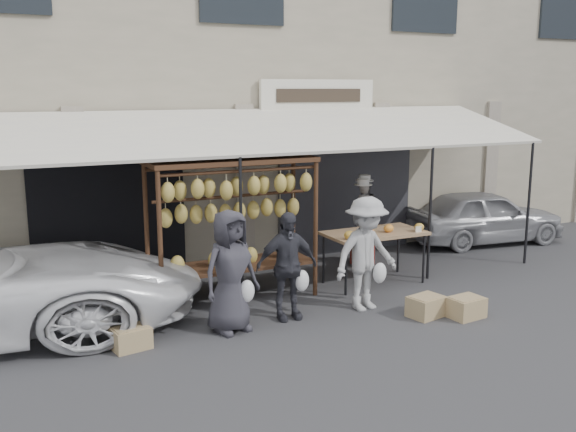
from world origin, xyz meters
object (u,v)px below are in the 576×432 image
(produce_table, at_px, (375,234))
(crate_far, at_px, (131,338))
(vendor_right, at_px, (364,209))
(crate_near_b, at_px, (466,307))
(crate_near_a, at_px, (426,306))
(customer_mid, at_px, (287,266))
(vendor_left, at_px, (362,212))
(customer_left, at_px, (230,271))
(sedan, at_px, (484,216))
(banana_rack, at_px, (234,202))
(customer_right, at_px, (366,254))

(produce_table, height_order, crate_far, produce_table)
(vendor_right, bearing_deg, crate_near_b, 88.67)
(crate_near_a, xyz_separation_m, crate_near_b, (0.50, -0.28, -0.00))
(customer_mid, bearing_deg, vendor_left, 42.01)
(customer_left, bearing_deg, vendor_right, 17.12)
(sedan, bearing_deg, customer_mid, 119.58)
(banana_rack, relative_size, crate_near_a, 5.20)
(produce_table, distance_m, vendor_right, 1.35)
(vendor_left, relative_size, crate_near_b, 2.25)
(produce_table, bearing_deg, vendor_left, 68.19)
(customer_mid, bearing_deg, banana_rack, 112.70)
(crate_near_a, bearing_deg, produce_table, 82.71)
(crate_near_a, xyz_separation_m, sedan, (3.97, 3.17, 0.44))
(vendor_right, height_order, crate_near_a, vendor_right)
(produce_table, height_order, crate_near_a, produce_table)
(banana_rack, xyz_separation_m, crate_near_a, (2.24, -1.92, -1.42))
(produce_table, bearing_deg, banana_rack, 174.72)
(customer_mid, bearing_deg, crate_near_a, -20.03)
(banana_rack, relative_size, customer_mid, 1.65)
(produce_table, xyz_separation_m, crate_near_a, (-0.22, -1.70, -0.71))
(customer_left, bearing_deg, customer_right, -16.21)
(vendor_left, height_order, customer_mid, customer_mid)
(customer_right, height_order, crate_far, customer_right)
(crate_near_a, bearing_deg, customer_mid, 156.18)
(vendor_left, relative_size, sedan, 0.32)
(produce_table, relative_size, crate_near_b, 3.43)
(banana_rack, distance_m, crate_far, 2.69)
(vendor_left, bearing_deg, customer_mid, 27.52)
(vendor_left, height_order, crate_near_b, vendor_left)
(produce_table, bearing_deg, crate_near_a, -97.29)
(banana_rack, relative_size, produce_table, 1.53)
(produce_table, xyz_separation_m, customer_right, (-0.85, -1.03, -0.00))
(produce_table, bearing_deg, crate_near_b, -81.84)
(banana_rack, relative_size, vendor_left, 2.33)
(customer_mid, relative_size, crate_far, 3.38)
(customer_left, distance_m, crate_near_b, 3.49)
(banana_rack, xyz_separation_m, sedan, (6.21, 1.25, -0.99))
(customer_left, distance_m, customer_mid, 0.91)
(vendor_left, height_order, customer_left, customer_left)
(vendor_left, distance_m, crate_near_b, 3.22)
(sedan, bearing_deg, vendor_right, 102.18)
(crate_near_a, bearing_deg, customer_left, 165.56)
(customer_mid, distance_m, sedan, 6.30)
(crate_near_b, bearing_deg, produce_table, 98.16)
(vendor_left, relative_size, customer_left, 0.66)
(banana_rack, distance_m, crate_near_b, 3.80)
(customer_left, bearing_deg, customer_mid, -7.90)
(vendor_right, bearing_deg, produce_table, 69.41)
(banana_rack, distance_m, crate_near_a, 3.28)
(crate_near_b, relative_size, crate_far, 1.07)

